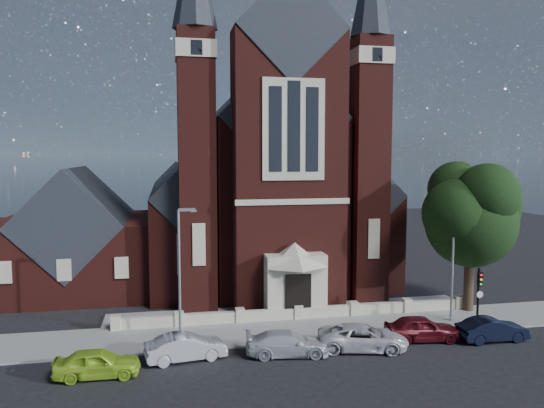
{
  "coord_description": "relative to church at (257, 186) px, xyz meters",
  "views": [
    {
      "loc": [
        -8.68,
        -27.79,
        11.27
      ],
      "look_at": [
        -0.71,
        12.0,
        7.49
      ],
      "focal_mm": 35.0,
      "sensor_mm": 36.0,
      "label": 1
    }
  ],
  "objects": [
    {
      "name": "ground",
      "position": [
        0.0,
        -7.94,
        -8.19
      ],
      "size": [
        120.0,
        120.0,
        0.0
      ],
      "primitive_type": "plane",
      "color": "black",
      "rests_on": "ground"
    },
    {
      "name": "pavement_strip",
      "position": [
        0.0,
        -18.44,
        -8.19
      ],
      "size": [
        60.0,
        5.0,
        0.12
      ],
      "primitive_type": "cube",
      "color": "gray",
      "rests_on": "ground"
    },
    {
      "name": "forecourt_paving",
      "position": [
        0.0,
        -14.44,
        -8.19
      ],
      "size": [
        26.0,
        3.0,
        0.14
      ],
      "primitive_type": "cube",
      "color": "gray",
      "rests_on": "ground"
    },
    {
      "name": "forecourt_wall",
      "position": [
        0.0,
        -16.44,
        -8.19
      ],
      "size": [
        24.0,
        0.4,
        0.9
      ],
      "primitive_type": "cube",
      "color": "#B2AA8E",
      "rests_on": "ground"
    },
    {
      "name": "church",
      "position": [
        0.0,
        0.0,
        0.0
      ],
      "size": [
        20.01,
        34.9,
        29.2
      ],
      "color": "#4A1813",
      "rests_on": "ground"
    },
    {
      "name": "parish_hall",
      "position": [
        -16.0,
        -4.94,
        -4.17
      ],
      "size": [
        12.0,
        12.2,
        10.24
      ],
      "color": "#4A1813",
      "rests_on": "ground"
    },
    {
      "name": "street_tree",
      "position": [
        12.6,
        -17.23,
        -1.23
      ],
      "size": [
        6.4,
        6.6,
        10.7
      ],
      "color": "black",
      "rests_on": "ground"
    },
    {
      "name": "street_lamp_left",
      "position": [
        -7.91,
        -18.94,
        -3.59
      ],
      "size": [
        1.16,
        0.22,
        8.09
      ],
      "color": "gray",
      "rests_on": "ground"
    },
    {
      "name": "street_lamp_right",
      "position": [
        10.09,
        -18.94,
        -3.59
      ],
      "size": [
        1.16,
        0.22,
        8.09
      ],
      "color": "gray",
      "rests_on": "ground"
    },
    {
      "name": "traffic_signal",
      "position": [
        11.0,
        -20.52,
        -5.6
      ],
      "size": [
        0.28,
        0.42,
        4.0
      ],
      "color": "black",
      "rests_on": "ground"
    },
    {
      "name": "car_lime_van",
      "position": [
        -12.28,
        -23.5,
        -7.46
      ],
      "size": [
        4.31,
        1.8,
        1.46
      ],
      "primitive_type": "imported",
      "rotation": [
        0.0,
        0.0,
        1.55
      ],
      "color": "#9CCD29",
      "rests_on": "ground"
    },
    {
      "name": "car_silver_a",
      "position": [
        -7.79,
        -22.11,
        -7.46
      ],
      "size": [
        4.6,
        2.23,
        1.45
      ],
      "primitive_type": "imported",
      "rotation": [
        0.0,
        0.0,
        1.73
      ],
      "color": "#AEB2B7",
      "rests_on": "ground"
    },
    {
      "name": "car_silver_b",
      "position": [
        -2.14,
        -22.53,
        -7.5
      ],
      "size": [
        4.92,
        2.51,
        1.37
      ],
      "primitive_type": "imported",
      "rotation": [
        0.0,
        0.0,
        1.44
      ],
      "color": "#B9BCC2",
      "rests_on": "ground"
    },
    {
      "name": "car_white_suv",
      "position": [
        2.34,
        -22.52,
        -7.46
      ],
      "size": [
        5.6,
        3.52,
        1.44
      ],
      "primitive_type": "imported",
      "rotation": [
        0.0,
        0.0,
        1.34
      ],
      "color": "silver",
      "rests_on": "ground"
    },
    {
      "name": "car_dark_red",
      "position": [
        6.39,
        -21.83,
        -7.42
      ],
      "size": [
        4.7,
        2.34,
        1.54
      ],
      "primitive_type": "imported",
      "rotation": [
        0.0,
        0.0,
        1.45
      ],
      "color": "#530E15",
      "rests_on": "ground"
    },
    {
      "name": "car_navy",
      "position": [
        10.57,
        -22.7,
        -7.48
      ],
      "size": [
        4.3,
        1.52,
        1.41
      ],
      "primitive_type": "imported",
      "rotation": [
        0.0,
        0.0,
        1.58
      ],
      "color": "black",
      "rests_on": "ground"
    }
  ]
}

